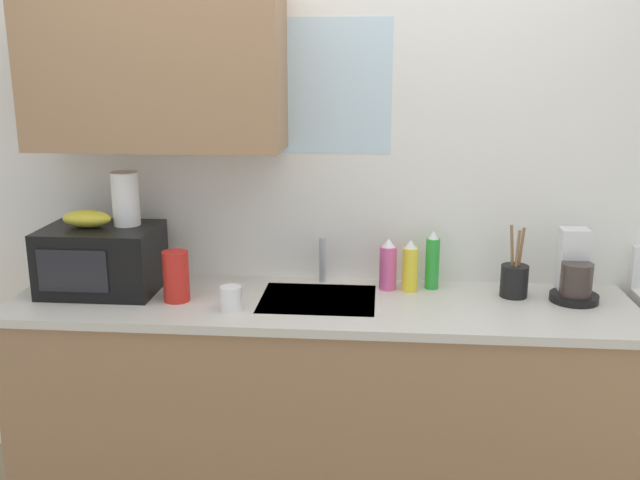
# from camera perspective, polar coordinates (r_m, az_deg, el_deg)

# --- Properties ---
(kitchen_wall_assembly) EXTENTS (3.26, 0.42, 2.50)m
(kitchen_wall_assembly) POSITION_cam_1_polar(r_m,az_deg,el_deg) (3.05, -1.98, 5.34)
(kitchen_wall_assembly) COLOR white
(kitchen_wall_assembly) RESTS_ON ground
(counter_unit) EXTENTS (2.49, 0.63, 0.90)m
(counter_unit) POSITION_cam_1_polar(r_m,az_deg,el_deg) (3.03, -0.00, -12.79)
(counter_unit) COLOR #9E7551
(counter_unit) RESTS_ON ground
(sink_faucet) EXTENTS (0.03, 0.03, 0.20)m
(sink_faucet) POSITION_cam_1_polar(r_m,az_deg,el_deg) (3.05, 0.20, -1.63)
(sink_faucet) COLOR #B2B5BA
(sink_faucet) RESTS_ON counter_unit
(microwave) EXTENTS (0.46, 0.35, 0.27)m
(microwave) POSITION_cam_1_polar(r_m,az_deg,el_deg) (3.06, -17.11, -1.48)
(microwave) COLOR black
(microwave) RESTS_ON counter_unit
(banana_bunch) EXTENTS (0.20, 0.11, 0.07)m
(banana_bunch) POSITION_cam_1_polar(r_m,az_deg,el_deg) (3.04, -18.21, 1.64)
(banana_bunch) COLOR gold
(banana_bunch) RESTS_ON microwave
(paper_towel_roll) EXTENTS (0.11, 0.11, 0.22)m
(paper_towel_roll) POSITION_cam_1_polar(r_m,az_deg,el_deg) (3.02, -15.33, 3.20)
(paper_towel_roll) COLOR white
(paper_towel_roll) RESTS_ON microwave
(coffee_maker) EXTENTS (0.19, 0.21, 0.28)m
(coffee_maker) POSITION_cam_1_polar(r_m,az_deg,el_deg) (3.01, 19.71, -2.58)
(coffee_maker) COLOR black
(coffee_maker) RESTS_ON counter_unit
(dish_soap_bottle_pink) EXTENTS (0.07, 0.07, 0.22)m
(dish_soap_bottle_pink) POSITION_cam_1_polar(r_m,az_deg,el_deg) (2.97, 5.48, -2.05)
(dish_soap_bottle_pink) COLOR #E55999
(dish_soap_bottle_pink) RESTS_ON counter_unit
(dish_soap_bottle_yellow) EXTENTS (0.06, 0.06, 0.22)m
(dish_soap_bottle_yellow) POSITION_cam_1_polar(r_m,az_deg,el_deg) (2.96, 7.24, -2.16)
(dish_soap_bottle_yellow) COLOR yellow
(dish_soap_bottle_yellow) RESTS_ON counter_unit
(dish_soap_bottle_green) EXTENTS (0.06, 0.06, 0.25)m
(dish_soap_bottle_green) POSITION_cam_1_polar(r_m,az_deg,el_deg) (3.00, 9.00, -1.69)
(dish_soap_bottle_green) COLOR green
(dish_soap_bottle_green) RESTS_ON counter_unit
(cereal_canister) EXTENTS (0.10, 0.10, 0.20)m
(cereal_canister) POSITION_cam_1_polar(r_m,az_deg,el_deg) (2.87, -11.48, -2.87)
(cereal_canister) COLOR red
(cereal_canister) RESTS_ON counter_unit
(mug_white) EXTENTS (0.08, 0.08, 0.09)m
(mug_white) POSITION_cam_1_polar(r_m,az_deg,el_deg) (2.75, -7.16, -4.67)
(mug_white) COLOR white
(mug_white) RESTS_ON counter_unit
(utensil_crock) EXTENTS (0.11, 0.11, 0.30)m
(utensil_crock) POSITION_cam_1_polar(r_m,az_deg,el_deg) (2.98, 15.32, -3.08)
(utensil_crock) COLOR black
(utensil_crock) RESTS_ON counter_unit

